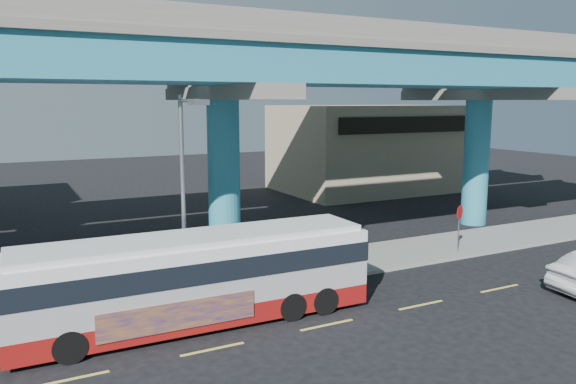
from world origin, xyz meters
TOP-DOWN VIEW (x-y plane):
  - ground at (0.00, 0.00)m, footprint 120.00×120.00m
  - sidewalk at (0.00, 5.50)m, footprint 70.00×4.00m
  - lane_markings at (-0.00, -0.30)m, footprint 58.00×0.12m
  - viaduct at (-0.00, 9.11)m, footprint 52.00×12.40m
  - building_beige at (18.00, 22.98)m, footprint 14.00×10.23m
  - transit_bus at (-3.74, 1.78)m, footprint 11.87×2.73m
  - street_lamp at (-3.48, 3.45)m, footprint 0.50×2.43m
  - stop_sign at (10.11, 4.18)m, footprint 0.64×0.31m

SIDE VIEW (x-z plane):
  - ground at x=0.00m, z-range 0.00..0.00m
  - lane_markings at x=0.00m, z-range 0.00..0.01m
  - sidewalk at x=0.00m, z-range 0.00..0.15m
  - transit_bus at x=-3.74m, z-range 0.15..3.18m
  - stop_sign at x=10.11m, z-range 0.63..2.92m
  - building_beige at x=18.00m, z-range 0.01..7.01m
  - street_lamp at x=-3.48m, z-range 1.28..8.69m
  - viaduct at x=0.00m, z-range 3.29..14.99m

